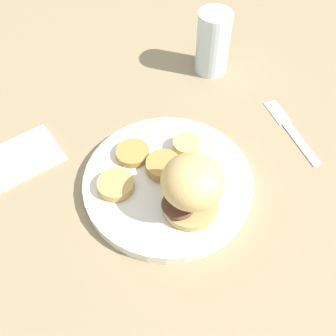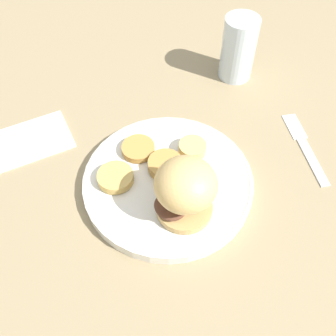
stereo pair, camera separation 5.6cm
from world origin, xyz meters
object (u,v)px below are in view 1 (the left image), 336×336
dinner_plate (168,182)px  fork (292,131)px  sandwich (191,187)px  drinking_glass (213,43)px

dinner_plate → fork: 0.24m
dinner_plate → sandwich: sandwich is taller
dinner_plate → fork: (-0.03, 0.23, -0.01)m
sandwich → drinking_glass: bearing=149.4°
drinking_glass → fork: bearing=16.4°
dinner_plate → fork: dinner_plate is taller
sandwich → fork: size_ratio=0.64×
dinner_plate → fork: bearing=96.6°
fork → drinking_glass: (-0.20, -0.06, 0.06)m
dinner_plate → drinking_glass: size_ratio=2.14×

